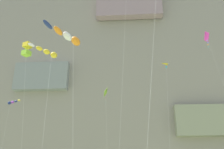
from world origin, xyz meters
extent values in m
cube|color=gray|center=(0.00, 60.75, 35.82)|extent=(180.00, 20.42, 71.64)
cube|color=gray|center=(-22.49, 50.78, 24.75)|extent=(13.57, 4.06, 7.21)
cube|color=gray|center=(0.00, 49.05, 45.82)|extent=(17.72, 2.34, 9.72)
cube|color=gray|center=(18.42, 50.59, 13.20)|extent=(17.57, 3.92, 6.93)
cylinder|color=silver|center=(0.99, 11.00, 10.63)|extent=(2.61, 3.15, 21.01)
cube|color=#8CCC33|center=(-5.11, 38.08, 16.62)|extent=(0.68, 2.07, 1.96)
cylinder|color=black|center=(-5.11, 38.08, 16.62)|extent=(0.73, 0.21, 1.55)
cube|color=pink|center=(-5.13, 38.08, 15.86)|extent=(0.09, 0.24, 0.12)
cube|color=red|center=(-5.06, 38.08, 15.43)|extent=(0.13, 0.23, 0.12)
cube|color=white|center=(-5.07, 38.08, 15.01)|extent=(0.08, 0.24, 0.12)
cube|color=teal|center=(-5.11, 38.08, 14.58)|extent=(0.03, 0.24, 0.12)
cube|color=white|center=(-5.15, 38.08, 14.16)|extent=(0.05, 0.24, 0.12)
cylinder|color=silver|center=(-4.77, 37.24, 8.24)|extent=(0.70, 1.69, 16.25)
pyramid|color=yellow|center=(7.18, 38.51, 22.00)|extent=(1.74, 1.67, 0.19)
cube|color=#38B2D1|center=(6.87, 38.88, 21.85)|extent=(0.29, 0.34, 0.43)
cylinder|color=silver|center=(5.96, 36.03, 10.98)|extent=(1.84, 5.73, 21.73)
ellipsoid|color=orange|center=(-5.07, 11.03, 12.48)|extent=(0.95, 1.20, 0.76)
ellipsoid|color=white|center=(-5.48, 9.93, 12.31)|extent=(0.84, 1.15, 0.65)
ellipsoid|color=orange|center=(-5.88, 8.83, 12.13)|extent=(0.73, 1.09, 0.54)
ellipsoid|color=navy|center=(-6.29, 7.72, 11.96)|extent=(0.61, 1.04, 0.42)
cylinder|color=silver|center=(-4.62, 9.64, 6.20)|extent=(1.17, 2.14, 12.15)
ellipsoid|color=navy|center=(-24.70, 39.92, 15.31)|extent=(0.89, 0.84, 0.74)
ellipsoid|color=purple|center=(-23.95, 39.70, 15.42)|extent=(0.84, 0.72, 0.62)
ellipsoid|color=navy|center=(-23.21, 39.47, 15.53)|extent=(0.79, 0.60, 0.50)
ellipsoid|color=yellow|center=(-22.47, 39.24, 15.64)|extent=(0.73, 0.48, 0.38)
cylinder|color=silver|center=(-24.34, 39.06, 7.65)|extent=(0.28, 1.60, 15.06)
cylinder|color=silver|center=(-1.48, 18.94, 12.12)|extent=(1.37, 1.96, 24.01)
ellipsoid|color=yellow|center=(-8.65, 16.57, 14.05)|extent=(0.96, 0.99, 0.65)
ellipsoid|color=yellow|center=(-9.18, 15.82, 14.08)|extent=(0.86, 0.92, 0.53)
ellipsoid|color=yellow|center=(-9.70, 15.07, 14.10)|extent=(0.76, 0.85, 0.42)
ellipsoid|color=white|center=(-10.22, 14.32, 14.12)|extent=(0.67, 0.79, 0.30)
cylinder|color=silver|center=(-8.16, 14.45, 7.01)|extent=(1.31, 3.80, 13.79)
cube|color=#CC3399|center=(15.75, 39.25, 28.61)|extent=(0.54, 2.36, 2.29)
cylinder|color=black|center=(15.75, 39.25, 28.61)|extent=(0.67, 0.35, 1.83)
cube|color=teal|center=(15.75, 39.25, 27.73)|extent=(0.19, 0.24, 0.14)
cube|color=blue|center=(15.82, 39.25, 27.25)|extent=(0.21, 0.22, 0.14)
cube|color=orange|center=(15.74, 39.25, 26.76)|extent=(0.17, 0.25, 0.14)
cube|color=teal|center=(15.76, 39.25, 26.27)|extent=(0.12, 0.27, 0.14)
cube|color=yellow|center=(-14.56, 22.69, 18.74)|extent=(1.24, 1.24, 0.66)
cube|color=#8CCC33|center=(-14.56, 22.69, 17.52)|extent=(1.24, 1.24, 0.66)
cylinder|color=black|center=(-14.13, 22.69, 18.13)|extent=(0.03, 0.03, 1.79)
cylinder|color=black|center=(-14.98, 22.69, 18.13)|extent=(0.03, 0.03, 1.79)
cylinder|color=silver|center=(-13.52, 22.05, 8.65)|extent=(2.08, 1.30, 17.07)
camera|label=1|loc=(-0.98, -6.12, 2.70)|focal=39.06mm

